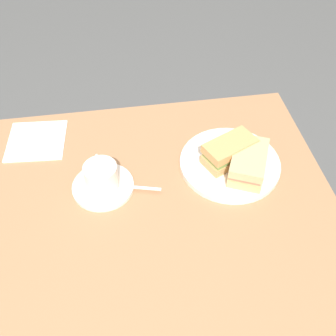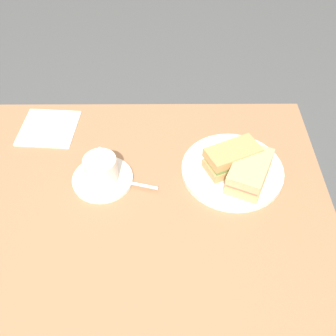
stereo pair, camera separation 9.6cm
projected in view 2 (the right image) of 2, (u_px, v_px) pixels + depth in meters
dining_table at (100, 260)px, 0.96m from camera, size 1.09×0.89×0.76m
sandwich_plate at (232, 170)px, 0.99m from camera, size 0.25×0.25×0.01m
sandwich_front at (232, 158)px, 0.96m from camera, size 0.14×0.11×0.06m
sandwich_back at (250, 171)px, 0.94m from camera, size 0.13×0.16×0.06m
coffee_saucer at (103, 179)px, 0.97m from camera, size 0.15×0.15×0.01m
coffee_cup at (101, 168)px, 0.94m from camera, size 0.08×0.11×0.06m
spoon at (132, 183)px, 0.95m from camera, size 0.10×0.04×0.01m
napkin at (49, 128)px, 1.10m from camera, size 0.16×0.16×0.00m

